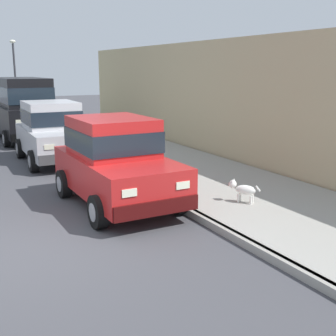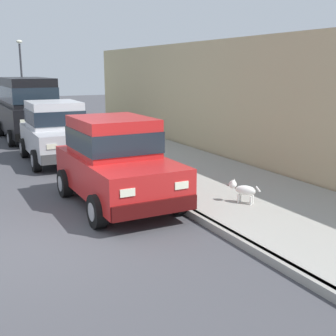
% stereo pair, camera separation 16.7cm
% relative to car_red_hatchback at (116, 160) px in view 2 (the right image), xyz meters
% --- Properties ---
extents(ground_plane, '(80.00, 80.00, 0.00)m').
position_rel_car_red_hatchback_xyz_m(ground_plane, '(-2.18, -1.60, -0.98)').
color(ground_plane, '#424247').
extents(curb, '(0.16, 64.00, 0.14)m').
position_rel_car_red_hatchback_xyz_m(curb, '(1.02, -1.60, -0.91)').
color(curb, gray).
rests_on(curb, ground).
extents(sidewalk, '(3.60, 64.00, 0.14)m').
position_rel_car_red_hatchback_xyz_m(sidewalk, '(2.82, -1.60, -0.91)').
color(sidewalk, '#99968E').
rests_on(sidewalk, ground).
extents(car_red_hatchback, '(1.98, 3.81, 1.88)m').
position_rel_car_red_hatchback_xyz_m(car_red_hatchback, '(0.00, 0.00, 0.00)').
color(car_red_hatchback, red).
rests_on(car_red_hatchback, ground).
extents(car_silver_hatchback, '(2.02, 3.84, 1.88)m').
position_rel_car_red_hatchback_xyz_m(car_silver_hatchback, '(-0.08, 5.14, 0.00)').
color(car_silver_hatchback, '#BCBCC1').
rests_on(car_silver_hatchback, ground).
extents(car_black_van, '(2.17, 4.92, 2.52)m').
position_rel_car_red_hatchback_xyz_m(car_black_van, '(-0.06, 10.05, 0.42)').
color(car_black_van, black).
rests_on(car_black_van, ground).
extents(car_green_hatchback, '(2.02, 3.84, 1.88)m').
position_rel_car_red_hatchback_xyz_m(car_green_hatchback, '(-0.07, 15.15, 0.00)').
color(car_green_hatchback, '#23663D').
rests_on(car_green_hatchback, ground).
extents(dog_white, '(0.48, 0.65, 0.49)m').
position_rel_car_red_hatchback_xyz_m(dog_white, '(2.22, -1.58, -0.55)').
color(dog_white, white).
rests_on(dog_white, sidewalk).
extents(street_lamp, '(0.36, 0.36, 4.42)m').
position_rel_car_red_hatchback_xyz_m(street_lamp, '(1.37, 19.90, 1.93)').
color(street_lamp, '#2D2D33').
rests_on(street_lamp, sidewalk).
extents(building_facade, '(0.50, 20.00, 3.78)m').
position_rel_car_red_hatchback_xyz_m(building_facade, '(4.92, 4.05, 0.92)').
color(building_facade, tan).
rests_on(building_facade, ground).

